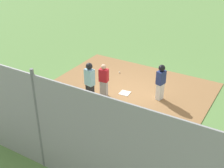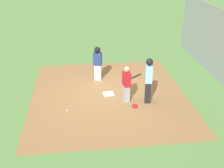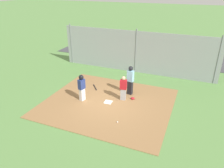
{
  "view_description": "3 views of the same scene",
  "coord_description": "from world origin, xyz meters",
  "px_view_note": "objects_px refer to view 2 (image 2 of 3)",
  "views": [
    {
      "loc": [
        5.5,
        -10.38,
        6.71
      ],
      "look_at": [
        -0.13,
        -0.91,
        0.88
      ],
      "focal_mm": 48.35,
      "sensor_mm": 36.0,
      "label": 1
    },
    {
      "loc": [
        -10.66,
        1.12,
        5.64
      ],
      "look_at": [
        -0.29,
        -0.12,
        0.63
      ],
      "focal_mm": 45.69,
      "sensor_mm": 36.0,
      "label": 2
    },
    {
      "loc": [
        -4.4,
        10.04,
        6.34
      ],
      "look_at": [
        0.09,
        -0.81,
        0.84
      ],
      "focal_mm": 34.55,
      "sensor_mm": 36.0,
      "label": 3
    }
  ],
  "objects_px": {
    "baseball_bat": "(135,77)",
    "baseball": "(68,111)",
    "umpire": "(149,79)",
    "runner": "(98,61)",
    "home_plate": "(108,94)",
    "catcher": "(126,84)",
    "catcher_mask": "(135,106)"
  },
  "relations": [
    {
      "from": "baseball_bat",
      "to": "baseball",
      "type": "relative_size",
      "value": 11.51
    },
    {
      "from": "umpire",
      "to": "runner",
      "type": "xyz_separation_m",
      "value": [
        2.37,
        1.81,
        -0.07
      ]
    },
    {
      "from": "home_plate",
      "to": "umpire",
      "type": "xyz_separation_m",
      "value": [
        -0.85,
        -1.48,
        0.98
      ]
    },
    {
      "from": "catcher",
      "to": "umpire",
      "type": "height_order",
      "value": "umpire"
    },
    {
      "from": "runner",
      "to": "home_plate",
      "type": "bearing_deg",
      "value": 26.31
    },
    {
      "from": "catcher",
      "to": "baseball",
      "type": "relative_size",
      "value": 20.24
    },
    {
      "from": "catcher_mask",
      "to": "baseball",
      "type": "bearing_deg",
      "value": 90.48
    },
    {
      "from": "catcher",
      "to": "catcher_mask",
      "type": "xyz_separation_m",
      "value": [
        -0.52,
        -0.26,
        -0.71
      ]
    },
    {
      "from": "home_plate",
      "to": "catcher_mask",
      "type": "bearing_deg",
      "value": -143.68
    },
    {
      "from": "catcher",
      "to": "umpire",
      "type": "bearing_deg",
      "value": 162.24
    },
    {
      "from": "runner",
      "to": "baseball",
      "type": "distance_m",
      "value": 3.2
    },
    {
      "from": "catcher",
      "to": "baseball",
      "type": "xyz_separation_m",
      "value": [
        -0.54,
        2.34,
        -0.73
      ]
    },
    {
      "from": "home_plate",
      "to": "runner",
      "type": "distance_m",
      "value": 1.8
    },
    {
      "from": "umpire",
      "to": "baseball",
      "type": "xyz_separation_m",
      "value": [
        -0.4,
        3.18,
        -0.95
      ]
    },
    {
      "from": "baseball_bat",
      "to": "baseball",
      "type": "xyz_separation_m",
      "value": [
        -2.82,
        3.15,
        0.01
      ]
    },
    {
      "from": "baseball_bat",
      "to": "baseball",
      "type": "distance_m",
      "value": 4.23
    },
    {
      "from": "catcher_mask",
      "to": "baseball",
      "type": "height_order",
      "value": "catcher_mask"
    },
    {
      "from": "home_plate",
      "to": "baseball",
      "type": "bearing_deg",
      "value": 126.25
    },
    {
      "from": "home_plate",
      "to": "runner",
      "type": "height_order",
      "value": "runner"
    },
    {
      "from": "baseball_bat",
      "to": "baseball",
      "type": "bearing_deg",
      "value": -177.21
    },
    {
      "from": "catcher",
      "to": "baseball_bat",
      "type": "height_order",
      "value": "catcher"
    },
    {
      "from": "catcher",
      "to": "baseball_bat",
      "type": "relative_size",
      "value": 1.76
    },
    {
      "from": "home_plate",
      "to": "runner",
      "type": "xyz_separation_m",
      "value": [
        1.52,
        0.33,
        0.9
      ]
    },
    {
      "from": "home_plate",
      "to": "runner",
      "type": "bearing_deg",
      "value": 12.2
    },
    {
      "from": "runner",
      "to": "baseball_bat",
      "type": "relative_size",
      "value": 1.89
    },
    {
      "from": "home_plate",
      "to": "catcher_mask",
      "type": "relative_size",
      "value": 1.83
    },
    {
      "from": "catcher",
      "to": "baseball",
      "type": "bearing_deg",
      "value": 5.23
    },
    {
      "from": "umpire",
      "to": "baseball",
      "type": "distance_m",
      "value": 3.34
    },
    {
      "from": "baseball",
      "to": "catcher",
      "type": "bearing_deg",
      "value": -76.91
    },
    {
      "from": "baseball_bat",
      "to": "catcher_mask",
      "type": "relative_size",
      "value": 3.55
    },
    {
      "from": "umpire",
      "to": "catcher_mask",
      "type": "relative_size",
      "value": 7.71
    },
    {
      "from": "baseball_bat",
      "to": "catcher_mask",
      "type": "distance_m",
      "value": 2.86
    }
  ]
}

